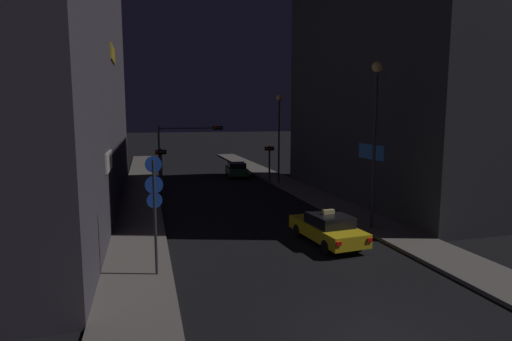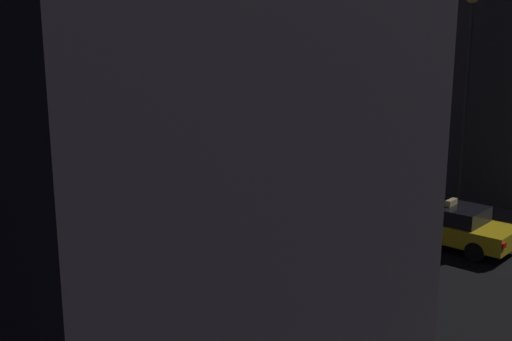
% 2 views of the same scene
% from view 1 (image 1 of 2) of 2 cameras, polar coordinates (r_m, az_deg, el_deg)
% --- Properties ---
extents(sidewalk_left, '(2.55, 54.93, 0.16)m').
position_cam_1_polar(sidewalk_left, '(34.62, -15.74, -2.35)').
color(sidewalk_left, '#5B5651').
rests_on(sidewalk_left, ground_plane).
extents(sidewalk_right, '(2.55, 54.93, 0.16)m').
position_cam_1_polar(sidewalk_right, '(36.58, 3.89, -1.57)').
color(sidewalk_right, '#5B5651').
rests_on(sidewalk_right, ground_plane).
extents(building_facade_left, '(6.62, 30.27, 20.77)m').
position_cam_1_polar(building_facade_left, '(27.31, -26.65, 16.33)').
color(building_facade_left, '#3D3842').
rests_on(building_facade_left, ground_plane).
extents(building_facade_right, '(11.91, 20.33, 20.79)m').
position_cam_1_polar(building_facade_right, '(32.39, 21.77, 15.08)').
color(building_facade_right, '#333338').
rests_on(building_facade_right, ground_plane).
extents(taxi, '(2.20, 4.60, 1.62)m').
position_cam_1_polar(taxi, '(19.29, 9.95, -7.93)').
color(taxi, yellow).
rests_on(taxi, ground_plane).
extents(far_car, '(2.17, 4.59, 1.42)m').
position_cam_1_polar(far_car, '(39.86, -2.72, 0.13)').
color(far_car, '#1E512D').
rests_on(far_car, ground_plane).
extents(traffic_light_overhead, '(5.38, 0.42, 5.15)m').
position_cam_1_polar(traffic_light_overhead, '(34.47, -9.86, 4.00)').
color(traffic_light_overhead, '#2D2D33').
rests_on(traffic_light_overhead, ground_plane).
extents(traffic_light_left_kerb, '(0.80, 0.42, 3.54)m').
position_cam_1_polar(traffic_light_left_kerb, '(30.50, -13.10, 1.12)').
color(traffic_light_left_kerb, '#2D2D33').
rests_on(traffic_light_left_kerb, ground_plane).
extents(traffic_light_right_kerb, '(0.80, 0.42, 3.37)m').
position_cam_1_polar(traffic_light_right_kerb, '(35.25, 1.90, 1.97)').
color(traffic_light_right_kerb, '#2D2D33').
rests_on(traffic_light_right_kerb, ground_plane).
extents(sign_pole_left, '(0.63, 0.10, 4.31)m').
position_cam_1_polar(sign_pole_left, '(14.97, -13.96, -4.43)').
color(sign_pole_left, '#2D2D33').
rests_on(sign_pole_left, sidewalk_left).
extents(street_lamp_near_block, '(0.54, 0.54, 8.38)m').
position_cam_1_polar(street_lamp_near_block, '(21.42, 16.32, 7.48)').
color(street_lamp_near_block, '#2D2D33').
rests_on(street_lamp_near_block, sidewalk_right).
extents(street_lamp_far_block, '(0.49, 0.49, 7.52)m').
position_cam_1_polar(street_lamp_far_block, '(35.07, 3.23, 6.40)').
color(street_lamp_far_block, '#2D2D33').
rests_on(street_lamp_far_block, sidewalk_right).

